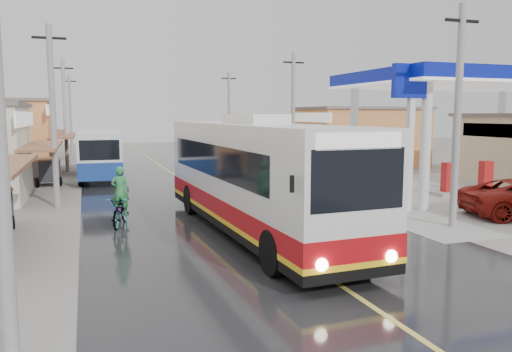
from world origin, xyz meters
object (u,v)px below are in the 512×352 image
object	(u,v)px
coach_bus	(253,176)
tricycle_far	(45,170)
second_bus	(101,153)
cyclist	(121,206)

from	to	relation	value
coach_bus	tricycle_far	xyz separation A→B (m)	(-7.76, 15.09, -1.08)
second_bus	cyclist	xyz separation A→B (m)	(0.21, -14.66, -0.91)
tricycle_far	coach_bus	bearing A→B (deg)	-82.29
second_bus	cyclist	distance (m)	14.69
coach_bus	cyclist	distance (m)	5.17
coach_bus	tricycle_far	bearing A→B (deg)	114.74
coach_bus	tricycle_far	world-z (taller)	coach_bus
coach_bus	second_bus	distance (m)	17.81
cyclist	tricycle_far	size ratio (longest dim) A/B	1.01
coach_bus	second_bus	world-z (taller)	coach_bus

